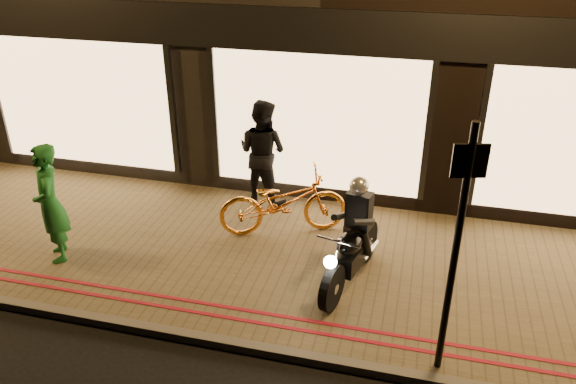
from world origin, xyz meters
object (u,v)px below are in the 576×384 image
object	(u,v)px
sign_post	(457,243)
bicycle_gold	(283,202)
motorcycle	(353,244)
person_green	(50,204)

from	to	relation	value
sign_post	bicycle_gold	world-z (taller)	sign_post
motorcycle	bicycle_gold	world-z (taller)	motorcycle
motorcycle	sign_post	xyz separation A→B (m)	(1.24, -1.41, 1.06)
motorcycle	person_green	xyz separation A→B (m)	(-4.39, -0.47, 0.30)
motorcycle	person_green	bearing A→B (deg)	-160.70
bicycle_gold	person_green	xyz separation A→B (m)	(-3.11, -1.56, 0.37)
motorcycle	person_green	distance (m)	4.43
motorcycle	bicycle_gold	bearing A→B (deg)	152.82
person_green	motorcycle	bearing A→B (deg)	59.55
sign_post	person_green	distance (m)	5.76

